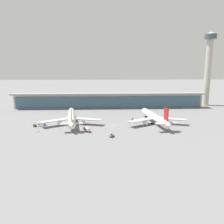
{
  "coord_description": "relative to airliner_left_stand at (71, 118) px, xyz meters",
  "views": [
    {
      "loc": [
        -7.85,
        -155.45,
        40.27
      ],
      "look_at": [
        0.0,
        13.41,
        6.95
      ],
      "focal_mm": 36.5,
      "sensor_mm": 36.0,
      "label": 1
    }
  ],
  "objects": [
    {
      "name": "ground_plane",
      "position": [
        29.53,
        -5.03,
        -4.76
      ],
      "size": [
        1200.0,
        1200.0,
        0.0
      ],
      "primitive_type": "plane",
      "color": "slate"
    },
    {
      "name": "airliner_left_stand",
      "position": [
        0.0,
        0.0,
        0.0
      ],
      "size": [
        43.28,
        56.71,
        15.11
      ],
      "color": "white",
      "rests_on": "ground"
    },
    {
      "name": "airliner_centre_stand",
      "position": [
        59.98,
        -1.93,
        0.0
      ],
      "size": [
        43.36,
        56.74,
        15.11
      ],
      "color": "white",
      "rests_on": "ground"
    },
    {
      "name": "service_truck_near_nose_white",
      "position": [
        43.45,
        3.13,
        -3.95
      ],
      "size": [
        4.43,
        6.63,
        2.7
      ],
      "color": "silver",
      "rests_on": "ground"
    },
    {
      "name": "service_truck_under_wing_red",
      "position": [
        12.31,
        -19.5,
        -3.05
      ],
      "size": [
        5.17,
        8.84,
        2.95
      ],
      "color": "#B21E1E",
      "rests_on": "ground"
    },
    {
      "name": "service_truck_mid_apron_olive",
      "position": [
        -21.19,
        -5.01,
        -3.05
      ],
      "size": [
        8.87,
        4.83,
        2.95
      ],
      "color": "olive",
      "rests_on": "ground"
    },
    {
      "name": "service_truck_by_tail_olive",
      "position": [
        27.62,
        -32.79,
        -3.88
      ],
      "size": [
        3.2,
        3.25,
        2.05
      ],
      "color": "olive",
      "rests_on": "ground"
    },
    {
      "name": "terminal_building",
      "position": [
        29.53,
        65.45,
        3.11
      ],
      "size": [
        190.18,
        12.8,
        15.2
      ],
      "color": "#B2ADA3",
      "rests_on": "ground"
    },
    {
      "name": "control_tower",
      "position": [
        133.45,
        76.78,
        39.13
      ],
      "size": [
        12.0,
        12.0,
        80.8
      ],
      "color": "#B2ADA3",
      "rests_on": "ground"
    },
    {
      "name": "safety_cone_alpha",
      "position": [
        -18.79,
        -20.47,
        -4.44
      ],
      "size": [
        0.62,
        0.62,
        0.7
      ],
      "color": "orange",
      "rests_on": "ground"
    },
    {
      "name": "safety_cone_bravo",
      "position": [
        -18.25,
        -17.82,
        -4.44
      ],
      "size": [
        0.62,
        0.62,
        0.7
      ],
      "color": "orange",
      "rests_on": "ground"
    },
    {
      "name": "safety_cone_charlie",
      "position": [
        -5.46,
        -15.83,
        -4.44
      ],
      "size": [
        0.62,
        0.62,
        0.7
      ],
      "color": "orange",
      "rests_on": "ground"
    }
  ]
}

